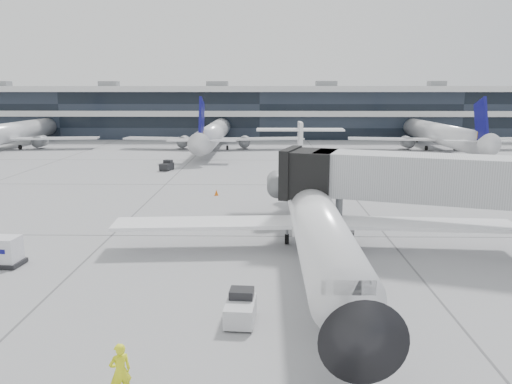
{
  "coord_description": "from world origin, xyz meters",
  "views": [
    {
      "loc": [
        1.16,
        -34.77,
        10.41
      ],
      "look_at": [
        0.47,
        3.29,
        2.6
      ],
      "focal_mm": 35.0,
      "sensor_mm": 36.0,
      "label": 1
    }
  ],
  "objects_px": {
    "jet_bridge": "(456,181)",
    "cargo_uld": "(3,252)",
    "regional_jet": "(313,212)",
    "ramp_worker": "(120,371)",
    "baggage_tug": "(241,309)"
  },
  "relations": [
    {
      "from": "jet_bridge",
      "to": "cargo_uld",
      "type": "xyz_separation_m",
      "value": [
        -27.87,
        -3.01,
        -3.89
      ]
    },
    {
      "from": "ramp_worker",
      "to": "cargo_uld",
      "type": "relative_size",
      "value": 0.91
    },
    {
      "from": "jet_bridge",
      "to": "baggage_tug",
      "type": "relative_size",
      "value": 8.73
    },
    {
      "from": "regional_jet",
      "to": "ramp_worker",
      "type": "xyz_separation_m",
      "value": [
        -8.06,
        -16.46,
        -1.57
      ]
    },
    {
      "from": "baggage_tug",
      "to": "ramp_worker",
      "type": "bearing_deg",
      "value": -118.66
    },
    {
      "from": "ramp_worker",
      "to": "cargo_uld",
      "type": "height_order",
      "value": "ramp_worker"
    },
    {
      "from": "regional_jet",
      "to": "baggage_tug",
      "type": "bearing_deg",
      "value": -111.89
    },
    {
      "from": "ramp_worker",
      "to": "cargo_uld",
      "type": "xyz_separation_m",
      "value": [
        -10.81,
        13.06,
        -0.15
      ]
    },
    {
      "from": "regional_jet",
      "to": "ramp_worker",
      "type": "distance_m",
      "value": 18.39
    },
    {
      "from": "cargo_uld",
      "to": "regional_jet",
      "type": "bearing_deg",
      "value": 15.04
    },
    {
      "from": "jet_bridge",
      "to": "baggage_tug",
      "type": "xyz_separation_m",
      "value": [
        -13.24,
        -10.17,
        -4.14
      ]
    },
    {
      "from": "ramp_worker",
      "to": "baggage_tug",
      "type": "xyz_separation_m",
      "value": [
        3.81,
        5.89,
        -0.4
      ]
    },
    {
      "from": "baggage_tug",
      "to": "cargo_uld",
      "type": "distance_m",
      "value": 16.29
    },
    {
      "from": "ramp_worker",
      "to": "jet_bridge",
      "type": "bearing_deg",
      "value": -169.51
    },
    {
      "from": "jet_bridge",
      "to": "cargo_uld",
      "type": "bearing_deg",
      "value": -155.98
    }
  ]
}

